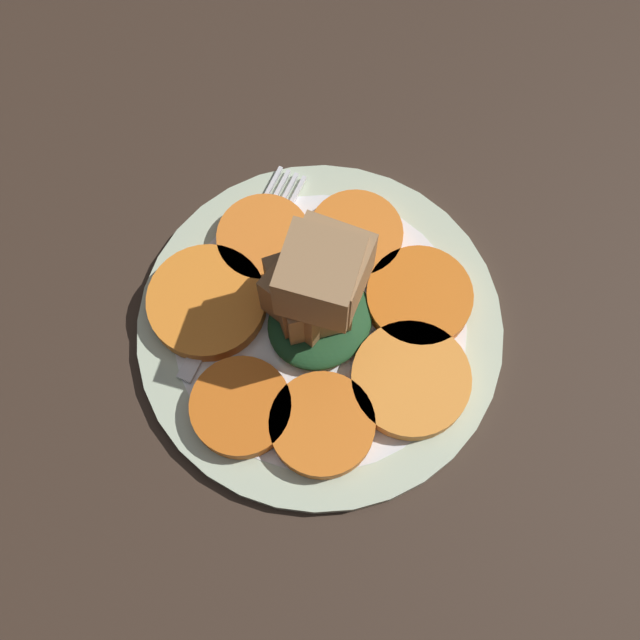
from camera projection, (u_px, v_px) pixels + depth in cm
name	position (u px, v px, depth cm)	size (l,w,h in cm)	color
table_slab	(320.00, 334.00, 59.51)	(120.00, 120.00, 2.00)	#38281E
plate	(320.00, 327.00, 58.08)	(26.40, 26.40, 1.05)	beige
carrot_slice_0	(356.00, 236.00, 59.18)	(6.97, 6.97, 1.38)	orange
carrot_slice_1	(264.00, 240.00, 59.07)	(6.91, 6.91, 1.38)	orange
carrot_slice_2	(207.00, 302.00, 57.38)	(8.54, 8.54, 1.38)	orange
carrot_slice_3	(241.00, 407.00, 54.76)	(6.97, 6.97, 1.38)	orange
carrot_slice_4	(322.00, 425.00, 54.34)	(7.23, 7.23, 1.38)	orange
carrot_slice_5	(411.00, 380.00, 55.42)	(8.29, 8.29, 1.38)	orange
carrot_slice_6	(419.00, 298.00, 57.51)	(7.64, 7.64, 1.38)	orange
center_pile	(316.00, 293.00, 52.77)	(7.79, 7.93, 11.27)	#1E4723
fork	(244.00, 266.00, 58.88)	(17.42, 8.47, 0.40)	silver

